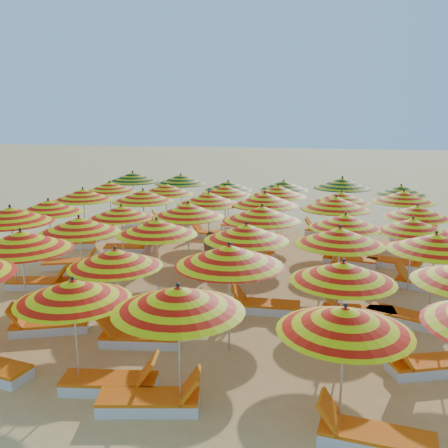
{
  "coord_description": "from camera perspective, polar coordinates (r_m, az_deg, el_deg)",
  "views": [
    {
      "loc": [
        3.29,
        -14.02,
        4.88
      ],
      "look_at": [
        0.0,
        0.5,
        1.6
      ],
      "focal_mm": 40.0,
      "sensor_mm": 36.0,
      "label": 1
    }
  ],
  "objects": [
    {
      "name": "umbrella_25",
      "position": [
        17.94,
        -9.22,
        3.2
      ],
      "size": [
        2.44,
        2.44,
        2.33
      ],
      "color": "silver",
      "rests_on": "ground"
    },
    {
      "name": "umbrella_4",
      "position": [
        7.74,
        13.65,
        -10.56
      ],
      "size": [
        2.7,
        2.7,
        2.16
      ],
      "color": "silver",
      "rests_on": "ground"
    },
    {
      "name": "lounger_27",
      "position": [
        21.57,
        2.08,
        -0.24
      ],
      "size": [
        1.76,
        0.67,
        0.69
      ],
      "rotation": [
        0.0,
        0.0,
        0.05
      ],
      "color": "white",
      "rests_on": "ground"
    },
    {
      "name": "beachgoer_a",
      "position": [
        16.11,
        -8.7,
        -2.67
      ],
      "size": [
        0.44,
        0.58,
        1.44
      ],
      "primitive_type": "imported",
      "rotation": [
        0.0,
        0.0,
        1.76
      ],
      "color": "tan",
      "rests_on": "ground"
    },
    {
      "name": "umbrella_29",
      "position": [
        16.74,
        21.19,
        1.33
      ],
      "size": [
        2.5,
        2.5,
        2.16
      ],
      "color": "silver",
      "rests_on": "ground"
    },
    {
      "name": "lounger_29",
      "position": [
        21.27,
        20.86,
        -1.24
      ],
      "size": [
        1.73,
        0.58,
        0.69
      ],
      "rotation": [
        0.0,
        0.0,
        -0.0
      ],
      "color": "white",
      "rests_on": "ground"
    },
    {
      "name": "umbrella_20",
      "position": [
        15.01,
        -4.13,
        1.6
      ],
      "size": [
        2.49,
        2.49,
        2.35
      ],
      "color": "silver",
      "rests_on": "ground"
    },
    {
      "name": "lounger_11",
      "position": [
        16.98,
        -17.01,
        -4.3
      ],
      "size": [
        1.83,
        1.16,
        0.69
      ],
      "rotation": [
        0.0,
        0.0,
        0.37
      ],
      "color": "white",
      "rests_on": "ground"
    },
    {
      "name": "lounger_25",
      "position": [
        22.46,
        -9.04,
        0.12
      ],
      "size": [
        1.82,
        1.01,
        0.69
      ],
      "rotation": [
        0.0,
        0.0,
        -0.26
      ],
      "color": "white",
      "rests_on": "ground"
    },
    {
      "name": "umbrella_14",
      "position": [
        13.14,
        -7.71,
        -0.34
      ],
      "size": [
        2.72,
        2.72,
        2.28
      ],
      "color": "silver",
      "rests_on": "ground"
    },
    {
      "name": "lounger_14",
      "position": [
        19.49,
        -17.03,
        -2.17
      ],
      "size": [
        1.83,
        1.08,
        0.69
      ],
      "rotation": [
        0.0,
        0.0,
        3.45
      ],
      "color": "white",
      "rests_on": "ground"
    },
    {
      "name": "umbrella_21",
      "position": [
        14.23,
        4.37,
        1.2
      ],
      "size": [
        2.49,
        2.49,
        2.41
      ],
      "color": "silver",
      "rests_on": "ground"
    },
    {
      "name": "lounger_23",
      "position": [
        19.24,
        14.51,
        -2.21
      ],
      "size": [
        1.78,
        0.74,
        0.69
      ],
      "rotation": [
        0.0,
        0.0,
        3.04
      ],
      "color": "white",
      "rests_on": "ground"
    },
    {
      "name": "umbrella_30",
      "position": [
        20.97,
        -12.93,
        4.15
      ],
      "size": [
        2.34,
        2.34,
        2.24
      ],
      "color": "silver",
      "rests_on": "ground"
    },
    {
      "name": "lounger_12",
      "position": [
        15.05,
        15.29,
        -6.35
      ],
      "size": [
        1.82,
        1.21,
        0.69
      ],
      "rotation": [
        0.0,
        0.0,
        2.74
      ],
      "color": "white",
      "rests_on": "ground"
    },
    {
      "name": "lounger_6",
      "position": [
        10.75,
        22.47,
        -14.69
      ],
      "size": [
        1.82,
        1.2,
        0.69
      ],
      "rotation": [
        0.0,
        0.0,
        3.53
      ],
      "color": "white",
      "rests_on": "ground"
    },
    {
      "name": "lounger_3",
      "position": [
        8.42,
        16.7,
        -22.36
      ],
      "size": [
        1.79,
        0.77,
        0.69
      ],
      "rotation": [
        0.0,
        0.0,
        3.03
      ],
      "color": "white",
      "rests_on": "ground"
    },
    {
      "name": "umbrella_41",
      "position": [
        21.04,
        19.56,
        3.67
      ],
      "size": [
        2.63,
        2.63,
        2.2
      ],
      "color": "silver",
      "rests_on": "ground"
    },
    {
      "name": "umbrella_31",
      "position": [
        19.73,
        -6.65,
        4.0
      ],
      "size": [
        2.64,
        2.64,
        2.29
      ],
      "color": "silver",
      "rests_on": "ground"
    },
    {
      "name": "umbrella_36",
      "position": [
        22.59,
        -10.38,
        5.29
      ],
      "size": [
        3.0,
        3.0,
        2.45
      ],
      "color": "silver",
      "rests_on": "ground"
    },
    {
      "name": "lounger_4",
      "position": [
        12.32,
        -19.49,
        -10.9
      ],
      "size": [
        1.82,
        1.2,
        0.69
      ],
      "rotation": [
        0.0,
        0.0,
        3.54
      ],
      "color": "white",
      "rests_on": "ground"
    },
    {
      "name": "lounger_19",
      "position": [
        21.35,
        -14.13,
        -0.75
      ],
      "size": [
        1.78,
        0.75,
        0.69
      ],
      "rotation": [
        0.0,
        0.0,
        0.1
      ],
      "color": "white",
      "rests_on": "ground"
    },
    {
      "name": "umbrella_24",
      "position": [
        18.83,
        -15.81,
        3.27
      ],
      "size": [
        2.89,
        2.89,
        2.31
      ],
      "color": "silver",
      "rests_on": "ground"
    },
    {
      "name": "umbrella_33",
      "position": [
        19.06,
        6.19,
        3.77
      ],
      "size": [
        2.39,
        2.39,
        2.31
      ],
      "color": "silver",
      "rests_on": "ground"
    },
    {
      "name": "lounger_26",
      "position": [
        22.66,
        -6.11,
        0.32
      ],
      "size": [
        1.82,
        1.21,
        0.69
      ],
      "rotation": [
        0.0,
        0.0,
        3.55
      ],
      "color": "white",
      "rests_on": "ground"
    },
    {
      "name": "umbrella_35",
      "position": [
        18.71,
        19.82,
        2.97
      ],
      "size": [
        2.54,
        2.54,
        2.32
      ],
      "color": "silver",
      "rests_on": "ground"
    },
    {
      "name": "lounger_10",
      "position": [
        12.84,
        20.07,
        -9.98
      ],
      "size": [
        1.82,
        1.22,
        0.69
      ],
      "rotation": [
        0.0,
        0.0,
        -0.41
      ],
      "color": "white",
      "rests_on": "ground"
    },
    {
      "name": "umbrella_3",
      "position": [
        8.05,
        -5.25,
        -8.55
      ],
      "size": [
        2.86,
        2.86,
        2.28
      ],
      "color": "silver",
      "rests_on": "ground"
    },
    {
      "name": "lounger_20",
      "position": [
        20.2,
        -7.92,
        -1.23
      ],
      "size": [
        1.82,
        0.97,
        0.69
      ],
      "rotation": [
        0.0,
        0.0,
        -0.24
      ],
      "color": "white",
      "rests_on": "ground"
    },
    {
      "name": "lounger_15",
      "position": [
        18.35,
        -10.71,
        -2.73
      ],
      "size": [
        1.82,
        0.94,
        0.69
      ],
      "rotation": [
        0.0,
        0.0,
        0.22
      ],
      "color": "white",
      "rests_on": "ground"
    },
    {
      "name": "umbrella_32",
      "position": [
        19.41,
        0.13,
        3.87
      ],
      "size": [
        2.81,
        2.81,
        2.26
      ],
      "color": "silver",
      "rests_on": "ground"
    },
    {
      "name": "lounger_9",
      "position": [
        12.79,
        14.95,
        -9.72
      ],
      "size": [
        1.78,
        0.75,
        0.69
      ],
      "rotation": [
        0.0,
        0.0,
        3.24
      ],
      "color": "white",
      "rests_on": "ground"
    },
    {
      "name": "umbrella_34",
      "position": [
        18.7,
        13.28,
        3.01
      ],
      "size": [
        2.36,
        2.36,
        2.19
      ],
      "color": "silver",
      "rests_on": "ground"
    },
    {
      "name": "lounger_7",
      "position": [
        15.34,
        -20.3,
        -6.33
      ],
      "size": [
        1.82,
        0.93,
        0.69
      ],
      "rotation": [
        0.0,
        0.0,
        0.21
      ],
      "color": "white",
      "rests_on": "ground"
    },
    {
      "name": "umbrella_38",
      "position": [
        21.31,
        0.5,
        4.41
      ],
      "size": [
        2.55,
        2.55,
        2.17
      ],
      "color": "silver",
      "rests_on": "ground"
    },
    {
      "name": "umbrella_39",
      "position": [
        21.29,
        6.85,
        4.42
      ],
      "size": [
        2.41,
        2.41,
        2.21
      ],
      "color": "silver",
      "rests_on": "ground"
    },
    {
      "name": "umbrella_18",
      "position": [
        16.74,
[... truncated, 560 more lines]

